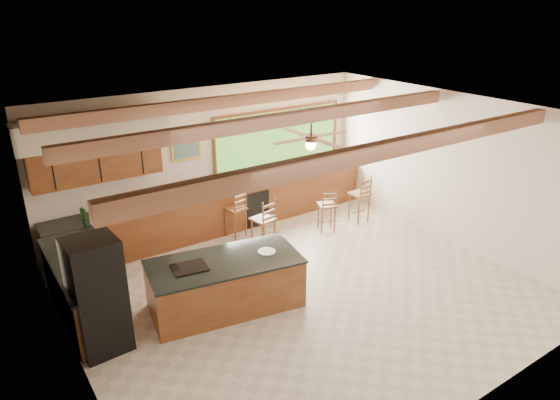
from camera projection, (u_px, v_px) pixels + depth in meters
ground at (302, 290)px, 8.51m from camera, size 7.20×7.20×0.00m
room_shell at (272, 158)px, 8.09m from camera, size 7.27×6.54×3.02m
counter_run at (193, 225)px, 9.84m from camera, size 7.12×3.10×1.24m
island at (225, 283)px, 7.91m from camera, size 2.53×1.51×0.85m
refrigerator at (97, 296)px, 6.80m from camera, size 0.70×0.68×1.70m
bar_stool_a at (237, 210)px, 10.17m from camera, size 0.43×0.43×1.04m
bar_stool_b at (265, 221)px, 9.57m from camera, size 0.45×0.45×1.11m
bar_stool_c at (361, 195)px, 10.89m from camera, size 0.40×0.40×1.07m
bar_stool_d at (329, 206)px, 10.43m from camera, size 0.46×0.46×0.99m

